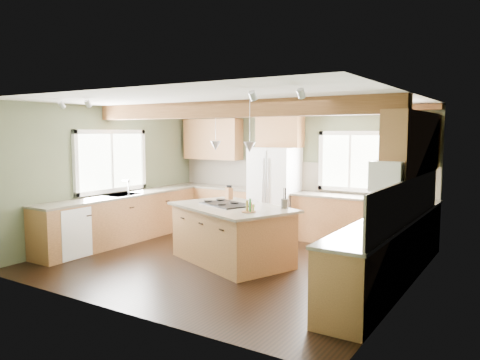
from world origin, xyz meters
The scene contains 37 objects.
floor centered at (0.00, 0.00, 0.00)m, with size 5.60×5.60×0.00m, color black.
ceiling centered at (0.00, 0.00, 2.60)m, with size 5.60×5.60×0.00m, color silver.
wall_back centered at (0.00, 2.50, 1.30)m, with size 5.60×5.60×0.00m, color #4C543C.
wall_left centered at (-2.80, 0.00, 1.30)m, with size 5.00×5.00×0.00m, color #4C543C.
wall_right centered at (2.80, 0.00, 1.30)m, with size 5.00×5.00×0.00m, color #4C543C.
ceiling_beam centered at (0.00, 0.00, 2.47)m, with size 5.55×0.26×0.26m, color #583219.
soffit_trim centered at (0.00, 2.40, 2.54)m, with size 5.55×0.20×0.10m, color #583219.
backsplash_back centered at (0.00, 2.48, 1.21)m, with size 5.58×0.03×0.58m, color brown.
backsplash_right centered at (2.78, 0.05, 1.21)m, with size 0.03×3.70×0.58m, color brown.
base_cab_back_left centered at (-1.79, 2.20, 0.44)m, with size 2.02×0.60×0.88m, color brown.
counter_back_left centered at (-1.79, 2.20, 0.90)m, with size 2.06×0.64×0.04m, color brown.
base_cab_back_right centered at (1.49, 2.20, 0.44)m, with size 2.62×0.60×0.88m, color brown.
counter_back_right centered at (1.49, 2.20, 0.90)m, with size 2.66×0.64×0.04m, color brown.
base_cab_left centered at (-2.50, 0.05, 0.44)m, with size 0.60×3.70×0.88m, color brown.
counter_left centered at (-2.50, 0.05, 0.90)m, with size 0.64×3.74×0.04m, color brown.
base_cab_right centered at (2.50, 0.05, 0.44)m, with size 0.60×3.70×0.88m, color brown.
counter_right centered at (2.50, 0.05, 0.90)m, with size 0.64×3.74×0.04m, color brown.
upper_cab_back_left centered at (-1.99, 2.33, 1.95)m, with size 1.40×0.35×0.90m, color brown.
upper_cab_over_fridge centered at (-0.30, 2.33, 2.15)m, with size 0.96×0.35×0.70m, color brown.
upper_cab_right centered at (2.62, 0.90, 1.95)m, with size 0.35×2.20×0.90m, color brown.
upper_cab_back_corner centered at (2.30, 2.33, 1.95)m, with size 0.90×0.35×0.90m, color brown.
window_left centered at (-2.78, 0.05, 1.55)m, with size 0.04×1.60×1.05m, color white.
window_back centered at (1.15, 2.48, 1.55)m, with size 1.10×0.04×1.00m, color white.
sink centered at (-2.50, 0.05, 0.91)m, with size 0.50×0.65×0.03m, color #262628.
faucet centered at (-2.32, 0.05, 1.05)m, with size 0.02×0.02×0.28m, color #B2B2B7.
dishwasher centered at (-2.49, -1.25, 0.43)m, with size 0.60×0.60×0.84m, color white.
oven centered at (2.49, -1.25, 0.43)m, with size 0.60×0.72×0.84m, color white.
microwave centered at (2.58, -0.05, 1.55)m, with size 0.40×0.70×0.38m, color white.
pendant_left centered at (-0.39, 0.17, 1.88)m, with size 0.18×0.18×0.16m, color #B2B2B7.
pendant_right centered at (0.49, -0.18, 1.88)m, with size 0.18×0.18×0.16m, color #B2B2B7.
refrigerator centered at (-0.30, 2.12, 0.90)m, with size 0.90×0.74×1.80m, color white.
island centered at (0.05, 0.00, 0.44)m, with size 1.89×1.16×0.88m, color olive.
island_top centered at (0.05, 0.00, 0.90)m, with size 2.02×1.28×0.04m, color brown.
cooktop centered at (-0.09, 0.06, 0.93)m, with size 0.82×0.55×0.02m, color black.
knife_block centered at (-0.41, 0.62, 1.02)m, with size 0.12×0.09×0.21m, color brown.
utensil_crock centered at (0.87, 0.26, 0.99)m, with size 0.11×0.11×0.15m, color #423935.
bottle_tray centered at (0.58, -0.34, 1.02)m, with size 0.21×0.21×0.20m, color brown, non-canonical shape.
Camera 1 is at (4.16, -6.23, 2.11)m, focal length 35.00 mm.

